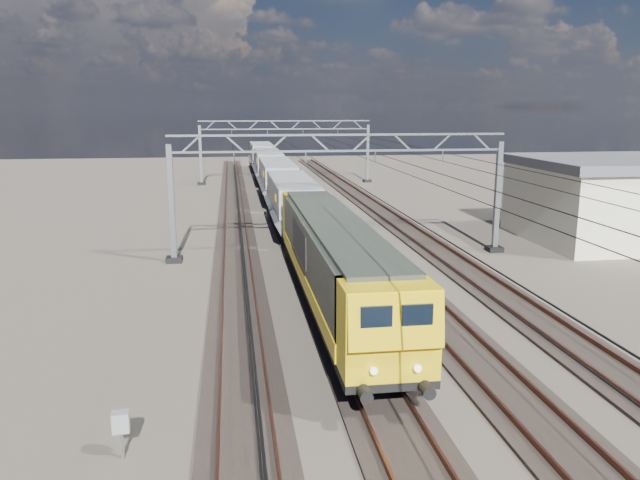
{
  "coord_description": "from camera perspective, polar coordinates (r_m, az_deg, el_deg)",
  "views": [
    {
      "loc": [
        -6.18,
        -30.98,
        8.58
      ],
      "look_at": [
        -2.1,
        -2.37,
        2.4
      ],
      "focal_mm": 35.0,
      "sensor_mm": 36.0,
      "label": 1
    }
  ],
  "objects": [
    {
      "name": "track_loco",
      "position": [
        32.4,
        -0.42,
        -3.15
      ],
      "size": [
        2.6,
        140.0,
        0.3
      ],
      "color": "black",
      "rests_on": "ground"
    },
    {
      "name": "ground",
      "position": [
        32.73,
        3.05,
        -3.14
      ],
      "size": [
        160.0,
        160.0,
        0.0
      ],
      "primitive_type": "plane",
      "color": "#29251F",
      "rests_on": "ground"
    },
    {
      "name": "track_outer_east",
      "position": [
        34.36,
        12.93,
        -2.58
      ],
      "size": [
        2.6,
        140.0,
        0.3
      ],
      "color": "black",
      "rests_on": "ground"
    },
    {
      "name": "hopper_wagon_third",
      "position": [
        71.72,
        -4.78,
        6.95
      ],
      "size": [
        3.38,
        13.0,
        3.25
      ],
      "color": "black",
      "rests_on": "ground"
    },
    {
      "name": "hopper_wagon_fourth",
      "position": [
        85.85,
        -5.36,
        7.78
      ],
      "size": [
        3.38,
        13.0,
        3.25
      ],
      "color": "black",
      "rests_on": "ground"
    },
    {
      "name": "track_inner_east",
      "position": [
        33.15,
        6.45,
        -2.88
      ],
      "size": [
        2.6,
        140.0,
        0.3
      ],
      "color": "black",
      "rests_on": "ground"
    },
    {
      "name": "locomotive",
      "position": [
        26.32,
        1.25,
        -1.68
      ],
      "size": [
        2.76,
        21.1,
        3.62
      ],
      "color": "black",
      "rests_on": "ground"
    },
    {
      "name": "catenary_gantry_mid",
      "position": [
        35.83,
        1.89,
        4.57
      ],
      "size": [
        19.9,
        0.9,
        7.11
      ],
      "color": "gray",
      "rests_on": "ground"
    },
    {
      "name": "trackside_cabinet",
      "position": [
        16.73,
        -17.76,
        -15.68
      ],
      "size": [
        0.44,
        0.35,
        1.25
      ],
      "rotation": [
        0.0,
        0.0,
        0.09
      ],
      "color": "gray",
      "rests_on": "ground"
    },
    {
      "name": "hopper_wagon_mid",
      "position": [
        57.62,
        -3.93,
        5.72
      ],
      "size": [
        3.38,
        13.0,
        3.25
      ],
      "color": "black",
      "rests_on": "ground"
    },
    {
      "name": "hopper_wagon_lead",
      "position": [
        43.58,
        -2.54,
        3.68
      ],
      "size": [
        3.38,
        13.0,
        3.25
      ],
      "color": "black",
      "rests_on": "ground"
    },
    {
      "name": "overhead_wires",
      "position": [
        39.57,
        0.89,
        7.97
      ],
      "size": [
        12.03,
        140.0,
        0.53
      ],
      "color": "black",
      "rests_on": "ground"
    },
    {
      "name": "catenary_gantry_far",
      "position": [
        71.4,
        -3.17,
        8.3
      ],
      "size": [
        19.9,
        0.9,
        7.11
      ],
      "color": "gray",
      "rests_on": "ground"
    },
    {
      "name": "track_outer_west",
      "position": [
        32.13,
        -7.52,
        -3.39
      ],
      "size": [
        2.6,
        140.0,
        0.3
      ],
      "color": "black",
      "rests_on": "ground"
    }
  ]
}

